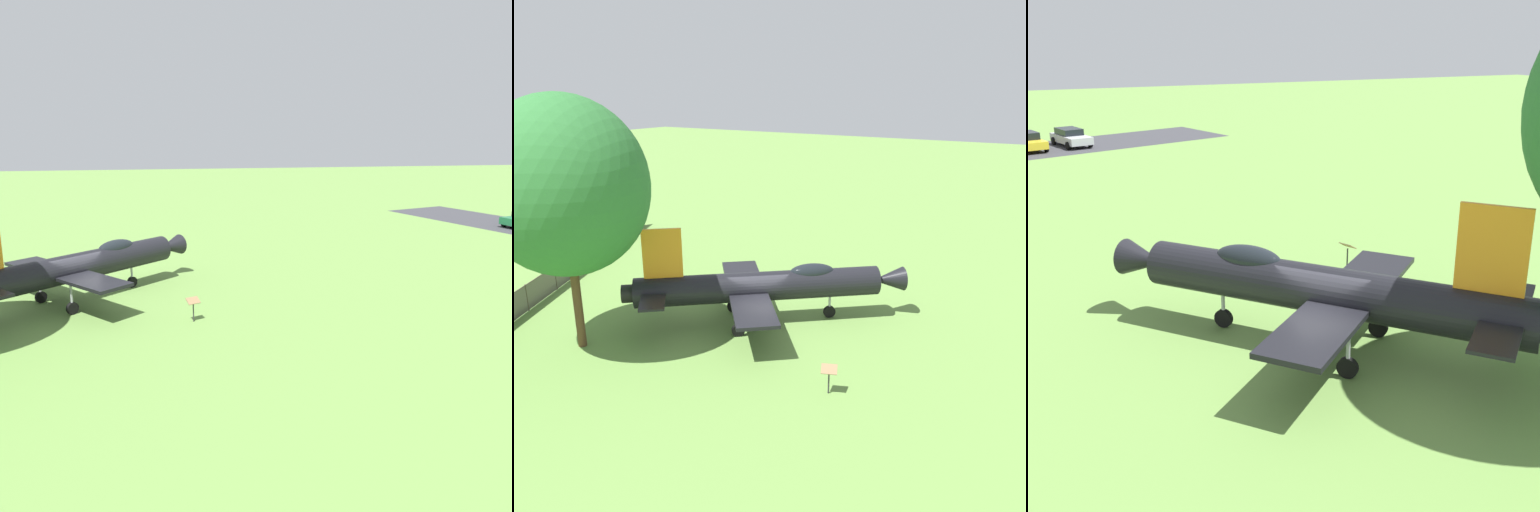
% 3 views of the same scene
% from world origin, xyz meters
% --- Properties ---
extents(ground_plane, '(200.00, 200.00, 0.00)m').
position_xyz_m(ground_plane, '(0.00, 0.00, 0.00)').
color(ground_plane, '#668E42').
extents(display_jet, '(10.73, 11.67, 4.89)m').
position_xyz_m(display_jet, '(-0.23, 0.26, 1.90)').
color(display_jet, black).
rests_on(display_jet, ground_plane).
extents(info_plaque, '(0.60, 0.71, 1.14)m').
position_xyz_m(info_plaque, '(3.90, 5.68, 0.85)').
color(info_plaque, '#333333').
rests_on(info_plaque, ground_plane).
extents(parked_car_silver, '(3.02, 5.06, 1.43)m').
position_xyz_m(parked_car_silver, '(-2.33, 41.18, 0.75)').
color(parked_car_silver, '#B2B5BA').
rests_on(parked_car_silver, ground_plane).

